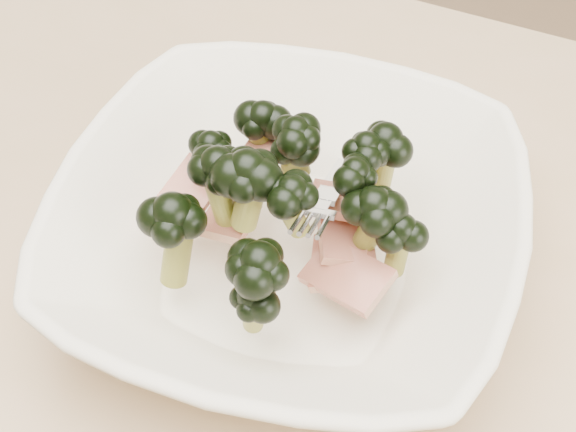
# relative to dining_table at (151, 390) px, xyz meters

# --- Properties ---
(dining_table) EXTENTS (1.20, 0.80, 0.75)m
(dining_table) POSITION_rel_dining_table_xyz_m (0.00, 0.00, 0.00)
(dining_table) COLOR tan
(dining_table) RESTS_ON ground
(broccoli_dish) EXTENTS (0.33, 0.33, 0.12)m
(broccoli_dish) POSITION_rel_dining_table_xyz_m (0.07, 0.08, 0.14)
(broccoli_dish) COLOR #F0E6CB
(broccoli_dish) RESTS_ON dining_table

